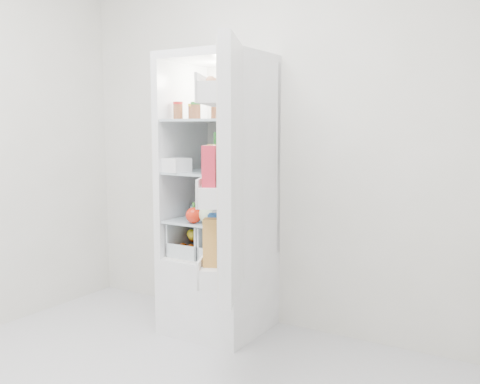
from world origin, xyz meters
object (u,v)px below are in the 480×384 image
Objects in this scene: mushroom_bowl at (202,211)px; refrigerator at (222,229)px; red_cabbage at (223,209)px; fridge_door at (227,175)px.

refrigerator is at bearing 17.94° from mushroom_bowl.
red_cabbage reaches higher than mushroom_bowl.
refrigerator is 11.55× the size of mushroom_bowl.
refrigerator is 11.88× the size of red_cabbage.
fridge_door is at bearing -55.10° from red_cabbage.
fridge_door is (0.34, -0.48, 0.27)m from red_cabbage.
red_cabbage is at bearing -20.67° from mushroom_bowl.
red_cabbage is (0.09, -0.13, 0.16)m from refrigerator.
refrigerator is 0.18m from mushroom_bowl.
refrigerator reaches higher than fridge_door.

